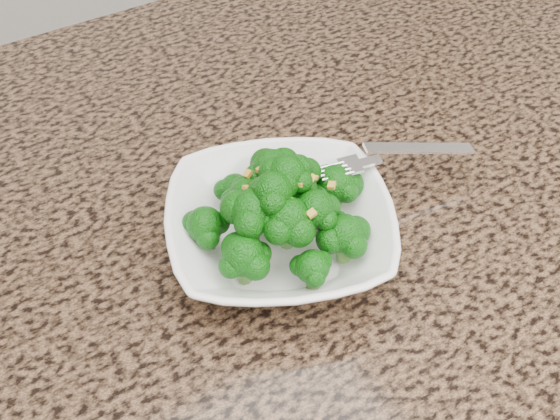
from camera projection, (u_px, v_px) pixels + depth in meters
granite_counter at (184, 342)px, 0.60m from camera, size 1.64×1.04×0.03m
bowl at (280, 229)px, 0.64m from camera, size 0.27×0.27×0.05m
broccoli_pile at (280, 182)px, 0.59m from camera, size 0.18×0.18×0.07m
garlic_topping at (280, 149)px, 0.57m from camera, size 0.11×0.11×0.01m
fork at (373, 160)px, 0.65m from camera, size 0.19×0.09×0.01m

